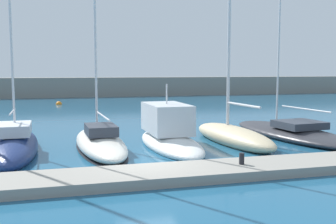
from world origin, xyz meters
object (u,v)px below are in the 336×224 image
object	(u,v)px
sailboat_ivory_third	(100,141)
sailboat_charcoal_sixth	(291,131)
motorboat_white_fourth	(169,133)
sailboat_navy_second	(15,145)
mooring_buoy_orange	(59,104)
sailboat_sand_fifth	(232,134)
dock_bollard	(242,159)

from	to	relation	value
sailboat_ivory_third	sailboat_charcoal_sixth	xyz separation A→B (m)	(11.25, 0.81, -0.08)
sailboat_ivory_third	motorboat_white_fourth	distance (m)	3.55
sailboat_navy_second	sailboat_ivory_third	bearing A→B (deg)	-94.29
sailboat_charcoal_sixth	mooring_buoy_orange	bearing A→B (deg)	21.42
sailboat_charcoal_sixth	mooring_buoy_orange	xyz separation A→B (m)	(-13.35, 26.33, -0.32)
sailboat_ivory_third	sailboat_charcoal_sixth	world-z (taller)	sailboat_charcoal_sixth
sailboat_charcoal_sixth	sailboat_sand_fifth	bearing A→B (deg)	96.47
motorboat_white_fourth	sailboat_ivory_third	bearing A→B (deg)	88.76
sailboat_ivory_third	sailboat_sand_fifth	world-z (taller)	sailboat_ivory_third
mooring_buoy_orange	sailboat_navy_second	bearing A→B (deg)	-93.99
motorboat_white_fourth	mooring_buoy_orange	xyz separation A→B (m)	(-5.65, 27.14, -0.67)
sailboat_sand_fifth	sailboat_charcoal_sixth	size ratio (longest dim) A/B	0.70
sailboat_ivory_third	motorboat_white_fourth	world-z (taller)	sailboat_ivory_third
sailboat_navy_second	motorboat_white_fourth	xyz separation A→B (m)	(7.53, -0.19, 0.27)
sailboat_navy_second	sailboat_sand_fifth	world-z (taller)	sailboat_navy_second
sailboat_charcoal_sixth	mooring_buoy_orange	size ratio (longest dim) A/B	25.66
motorboat_white_fourth	sailboat_charcoal_sixth	size ratio (longest dim) A/B	0.41
sailboat_ivory_third	mooring_buoy_orange	xyz separation A→B (m)	(-2.11, 27.14, -0.40)
sailboat_charcoal_sixth	sailboat_ivory_third	bearing A→B (deg)	88.64
motorboat_white_fourth	sailboat_sand_fifth	distance (m)	3.57
motorboat_white_fourth	sailboat_sand_fifth	bearing A→B (deg)	-92.33
sailboat_navy_second	sailboat_charcoal_sixth	xyz separation A→B (m)	(15.23, 0.62, -0.09)
sailboat_navy_second	dock_bollard	bearing A→B (deg)	-127.02
sailboat_ivory_third	mooring_buoy_orange	world-z (taller)	sailboat_ivory_third
sailboat_navy_second	sailboat_sand_fifth	distance (m)	11.10
sailboat_charcoal_sixth	mooring_buoy_orange	distance (m)	29.52
sailboat_ivory_third	motorboat_white_fourth	size ratio (longest dim) A/B	2.23
dock_bollard	mooring_buoy_orange	bearing A→B (deg)	101.72
sailboat_ivory_third	mooring_buoy_orange	bearing A→B (deg)	1.36
sailboat_navy_second	mooring_buoy_orange	xyz separation A→B (m)	(1.88, 26.95, -0.41)
dock_bollard	sailboat_ivory_third	bearing A→B (deg)	128.30
sailboat_sand_fifth	sailboat_navy_second	bearing A→B (deg)	84.10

